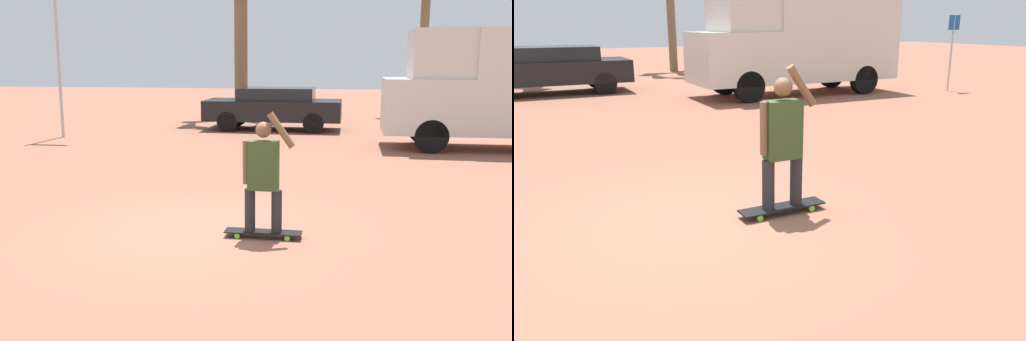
# 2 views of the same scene
# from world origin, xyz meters

# --- Properties ---
(ground_plane) EXTENTS (80.00, 80.00, 0.00)m
(ground_plane) POSITION_xyz_m (0.00, 0.00, 0.00)
(ground_plane) COLOR #935B47
(skateboard) EXTENTS (1.02, 0.24, 0.09)m
(skateboard) POSITION_xyz_m (0.91, -0.20, 0.07)
(skateboard) COLOR black
(skateboard) RESTS_ON ground_plane
(person_skateboarder) EXTENTS (0.68, 0.22, 1.59)m
(person_skateboarder) POSITION_xyz_m (0.91, -0.20, 0.90)
(person_skateboarder) COLOR #28282D
(person_skateboarder) RESTS_ON skateboard
(parked_car_black) EXTENTS (4.55, 1.89, 1.41)m
(parked_car_black) POSITION_xyz_m (-0.55, 11.74, 0.77)
(parked_car_black) COLOR black
(parked_car_black) RESTS_ON ground_plane
(flagpole) EXTENTS (1.17, 0.12, 5.53)m
(flagpole) POSITION_xyz_m (-6.56, 8.79, 3.27)
(flagpole) COLOR #B7B7BC
(flagpole) RESTS_ON ground_plane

